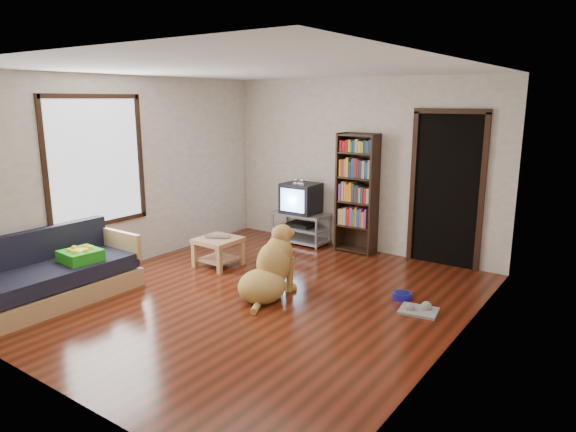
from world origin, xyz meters
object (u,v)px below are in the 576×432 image
Objects in this scene: dog_bowl at (402,296)px; grey_rag at (419,311)px; tv_stand at (301,227)px; bookshelf at (357,187)px; crt_tv at (302,198)px; sofa at (58,277)px; green_cushion at (81,256)px; dog at (270,271)px; laptop at (216,238)px; coffee_table at (218,246)px.

dog_bowl is 0.39m from grey_rag.
dog_bowl is at bearing -29.85° from tv_stand.
bookshelf is (0.95, 0.09, 0.73)m from tv_stand.
sofa is (-0.97, -3.65, -0.48)m from crt_tv.
dog reaches higher than green_cushion.
dog_bowl is 2.77m from crt_tv.
tv_stand reaches higher than dog_bowl.
crt_tv is 3.81m from sofa.
green_cushion is 3.53m from crt_tv.
laptop is at bearing -178.03° from grey_rag.
coffee_table is (-2.90, -0.07, 0.27)m from grey_rag.
tv_stand is at bearing 49.51° from laptop.
tv_stand is 2.36m from dog.
coffee_table is at bearing 76.74° from green_cushion.
crt_tv is (0.85, 3.42, 0.26)m from green_cushion.
sofa reaches higher than grey_rag.
laptop is at bearing -124.83° from bookshelf.
laptop is at bearing 70.52° from sofa.
dog is (0.05, -2.23, -0.68)m from bookshelf.
green_cushion is 3.51m from tv_stand.
crt_tv is (0.28, 1.70, 0.33)m from laptop.
crt_tv reaches higher than grey_rag.
green_cushion is at bearing -103.97° from crt_tv.
laptop is 2.93m from grey_rag.
crt_tv is 0.32× the size of sofa.
green_cushion is 0.35m from sofa.
crt_tv is (-2.62, 1.60, 0.73)m from grey_rag.
green_cushion is at bearing -139.19° from laptop.
green_cushion is at bearing -146.90° from dog_bowl.
laptop is 2.65m from dog_bowl.
coffee_table reaches higher than dog_bowl.
grey_rag is at bearing -31.47° from crt_tv.
sofa reaches higher than green_cushion.
dog_bowl is 0.55× the size of grey_rag.
dog_bowl is 2.68m from tv_stand.
dog reaches higher than sofa.
sofa is (-0.69, -1.95, -0.15)m from laptop.
grey_rag is 0.44× the size of tv_stand.
crt_tv is at bearing 90.00° from tv_stand.
sofa is at bearing -142.90° from dog.
grey_rag is 0.73× the size of coffee_table.
bookshelf is 2.34m from dog.
crt_tv is 2.42m from dog.
green_cushion is at bearing -145.83° from dog.
dog is at bearing -20.99° from coffee_table.
grey_rag is at bearing 19.10° from dog.
crt_tv reaches higher than coffee_table.
coffee_table is 1.37m from dog.
green_cushion is at bearing 62.40° from sofa.
grey_rag is (3.47, 1.81, -0.47)m from green_cushion.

